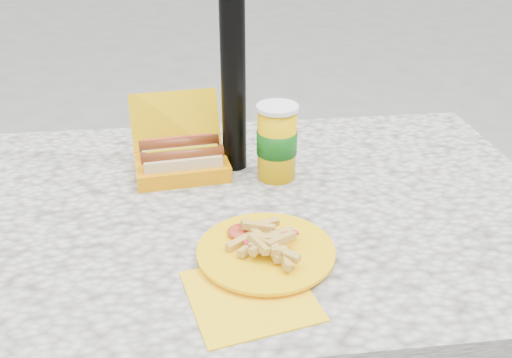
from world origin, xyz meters
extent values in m
cube|color=beige|center=(0.00, 0.00, 0.72)|extent=(1.20, 0.80, 0.05)
cylinder|color=black|center=(-0.50, 0.30, 0.35)|extent=(0.07, 0.07, 0.70)
cylinder|color=black|center=(0.50, 0.30, 0.35)|extent=(0.07, 0.07, 0.70)
cube|color=#F9BB03|center=(-0.11, 0.13, 0.77)|extent=(0.20, 0.14, 0.03)
cube|color=#F9BB03|center=(-0.12, 0.22, 0.84)|extent=(0.19, 0.07, 0.11)
cube|color=#EBC98B|center=(-0.11, 0.11, 0.79)|extent=(0.16, 0.06, 0.04)
cylinder|color=maroon|center=(-0.11, 0.11, 0.81)|extent=(0.17, 0.04, 0.02)
cylinder|color=#AA9500|center=(-0.11, 0.11, 0.82)|extent=(0.14, 0.02, 0.01)
cube|color=#EBC98B|center=(-0.12, 0.16, 0.79)|extent=(0.16, 0.06, 0.04)
cylinder|color=maroon|center=(-0.12, 0.16, 0.81)|extent=(0.17, 0.04, 0.02)
cylinder|color=#AB341C|center=(-0.12, 0.16, 0.82)|extent=(0.14, 0.02, 0.01)
cube|color=yellow|center=(-0.02, -0.27, 0.75)|extent=(0.21, 0.21, 0.00)
cylinder|color=#F9BB03|center=(0.02, -0.17, 0.76)|extent=(0.21, 0.21, 0.01)
cylinder|color=#F9BB03|center=(0.02, -0.17, 0.76)|extent=(0.22, 0.22, 0.01)
cube|color=gold|center=(0.03, -0.18, 0.77)|extent=(0.04, 0.05, 0.01)
cube|color=gold|center=(0.01, -0.14, 0.79)|extent=(0.05, 0.03, 0.01)
cube|color=gold|center=(0.04, -0.22, 0.78)|extent=(0.01, 0.05, 0.01)
cube|color=gold|center=(0.02, -0.13, 0.78)|extent=(0.05, 0.03, 0.01)
cube|color=gold|center=(0.04, -0.19, 0.79)|extent=(0.05, 0.04, 0.01)
cube|color=gold|center=(0.03, -0.19, 0.79)|extent=(0.02, 0.05, 0.01)
cube|color=gold|center=(0.01, -0.16, 0.78)|extent=(0.03, 0.05, 0.01)
cube|color=gold|center=(0.01, -0.17, 0.78)|extent=(0.05, 0.04, 0.01)
cube|color=gold|center=(0.01, -0.19, 0.79)|extent=(0.03, 0.05, 0.01)
cube|color=gold|center=(-0.01, -0.18, 0.77)|extent=(0.05, 0.05, 0.01)
cube|color=gold|center=(0.02, -0.20, 0.79)|extent=(0.04, 0.05, 0.01)
cube|color=gold|center=(0.00, -0.14, 0.78)|extent=(0.03, 0.05, 0.01)
cube|color=gold|center=(0.03, -0.20, 0.78)|extent=(0.02, 0.06, 0.01)
cube|color=gold|center=(-0.02, -0.16, 0.77)|extent=(0.05, 0.04, 0.01)
cube|color=gold|center=(0.04, -0.22, 0.78)|extent=(0.05, 0.05, 0.01)
cube|color=gold|center=(0.04, -0.15, 0.78)|extent=(0.06, 0.02, 0.01)
cube|color=gold|center=(0.01, -0.19, 0.78)|extent=(0.05, 0.05, 0.01)
cube|color=gold|center=(0.02, -0.18, 0.79)|extent=(0.05, 0.02, 0.01)
ellipsoid|color=#AB341C|center=(-0.02, -0.13, 0.77)|extent=(0.05, 0.05, 0.01)
cube|color=red|center=(0.03, -0.17, 0.78)|extent=(0.09, 0.03, 0.00)
cylinder|color=#EFB100|center=(0.08, 0.10, 0.82)|extent=(0.08, 0.08, 0.15)
cylinder|color=#0E530F|center=(0.08, 0.10, 0.83)|extent=(0.08, 0.08, 0.05)
cylinder|color=white|center=(0.08, 0.10, 0.90)|extent=(0.08, 0.08, 0.01)
camera|label=1|loc=(-0.09, -0.93, 1.30)|focal=40.00mm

